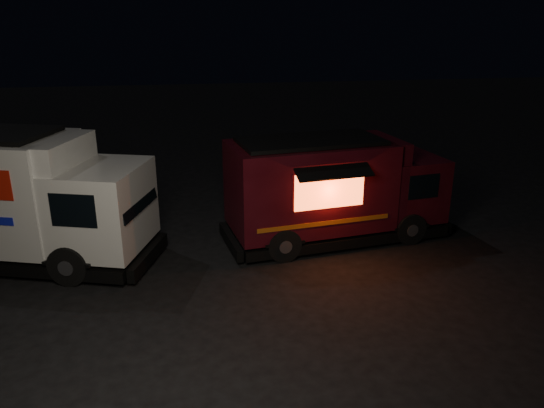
{
  "coord_description": "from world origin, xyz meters",
  "views": [
    {
      "loc": [
        -0.03,
        -9.97,
        5.84
      ],
      "look_at": [
        1.95,
        2.0,
        1.54
      ],
      "focal_mm": 35.0,
      "sensor_mm": 36.0,
      "label": 1
    }
  ],
  "objects": [
    {
      "name": "ground",
      "position": [
        0.0,
        0.0,
        0.0
      ],
      "size": [
        80.0,
        80.0,
        0.0
      ],
      "primitive_type": "plane",
      "color": "black",
      "rests_on": "ground"
    },
    {
      "name": "white_truck",
      "position": [
        -4.45,
        3.24,
        1.64
      ],
      "size": [
        7.64,
        4.56,
        3.28
      ],
      "primitive_type": null,
      "rotation": [
        0.0,
        0.0,
        -0.31
      ],
      "color": "silver",
      "rests_on": "ground"
    },
    {
      "name": "red_truck",
      "position": [
        3.94,
        3.24,
        1.43
      ],
      "size": [
        6.4,
        3.11,
        2.86
      ],
      "primitive_type": null,
      "rotation": [
        0.0,
        0.0,
        0.14
      ],
      "color": "#390A11",
      "rests_on": "ground"
    }
  ]
}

